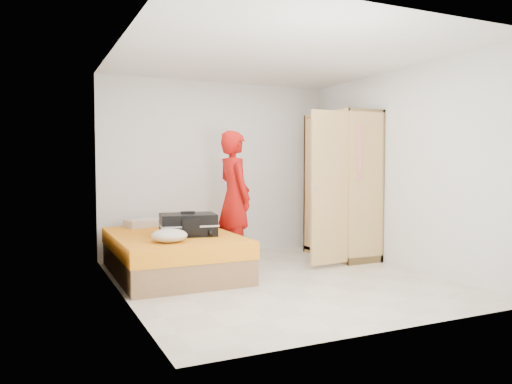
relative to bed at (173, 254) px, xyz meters
name	(u,v)px	position (x,y,z in m)	size (l,w,h in m)	color
room	(279,169)	(1.05, -0.80, 1.05)	(4.00, 4.02, 2.60)	beige
bed	(173,254)	(0.00, 0.00, 0.00)	(1.42, 2.02, 0.50)	brown
wardrobe	(341,189)	(2.50, 0.06, 0.75)	(1.17, 1.23, 2.10)	tan
person	(234,197)	(0.95, 0.31, 0.65)	(0.66, 0.43, 1.81)	red
suitcase	(188,225)	(0.13, -0.19, 0.38)	(0.74, 0.59, 0.29)	black
round_cushion	(169,236)	(-0.21, -0.63, 0.32)	(0.39, 0.39, 0.15)	beige
pillow	(147,223)	(-0.13, 0.85, 0.30)	(0.58, 0.29, 0.11)	beige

